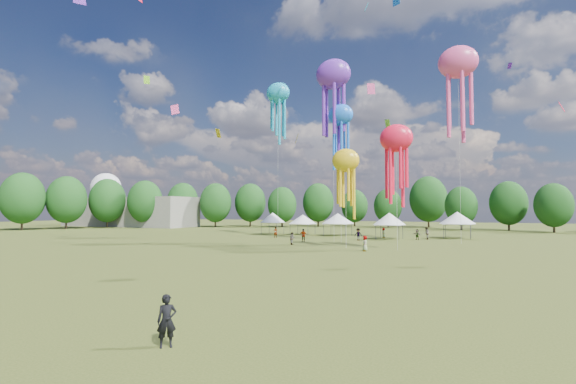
% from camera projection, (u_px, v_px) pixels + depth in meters
% --- Properties ---
extents(ground, '(300.00, 300.00, 0.00)m').
position_uv_depth(ground, '(77.00, 311.00, 18.84)').
color(ground, '#384416').
rests_on(ground, ground).
extents(observer_main, '(0.76, 0.76, 1.77)m').
position_uv_depth(observer_main, '(167.00, 321.00, 13.90)').
color(observer_main, black).
rests_on(observer_main, ground).
extents(spectator_near, '(1.02, 1.02, 1.67)m').
position_uv_depth(spectator_near, '(292.00, 239.00, 54.26)').
color(spectator_near, gray).
rests_on(spectator_near, ground).
extents(spectators_far, '(23.87, 23.74, 1.91)m').
position_uv_depth(spectators_far, '(371.00, 235.00, 61.28)').
color(spectators_far, gray).
rests_on(spectators_far, ground).
extents(festival_tents, '(37.46, 12.02, 4.33)m').
position_uv_depth(festival_tents, '(356.00, 218.00, 71.12)').
color(festival_tents, '#47474C').
rests_on(festival_tents, ground).
extents(show_kites, '(33.87, 17.83, 27.49)m').
position_uv_depth(show_kites, '(367.00, 106.00, 58.35)').
color(show_kites, blue).
rests_on(show_kites, ground).
extents(small_kites, '(67.84, 54.53, 44.46)m').
position_uv_depth(small_kites, '(338.00, 25.00, 56.34)').
color(small_kites, blue).
rests_on(small_kites, ground).
extents(treeline, '(201.57, 95.24, 13.43)m').
position_uv_depth(treeline, '(358.00, 200.00, 77.37)').
color(treeline, '#38281C').
rests_on(treeline, ground).
extents(hangar, '(40.00, 12.00, 8.00)m').
position_uv_depth(hangar, '(129.00, 212.00, 114.59)').
color(hangar, gray).
rests_on(hangar, ground).
extents(radome, '(9.00, 9.00, 16.00)m').
position_uv_depth(radome, '(106.00, 192.00, 127.03)').
color(radome, white).
rests_on(radome, ground).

